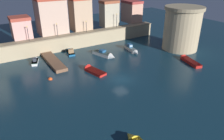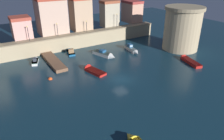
# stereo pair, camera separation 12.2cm
# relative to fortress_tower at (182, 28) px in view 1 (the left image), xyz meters

# --- Properties ---
(ground_plane) EXTENTS (119.01, 119.01, 0.00)m
(ground_plane) POSITION_rel_fortress_tower_xyz_m (-22.10, -6.24, -5.34)
(ground_plane) COLOR #112D3D
(quay_wall) EXTENTS (48.16, 2.68, 3.65)m
(quay_wall) POSITION_rel_fortress_tower_xyz_m (-22.10, 14.78, -3.50)
(quay_wall) COLOR tan
(quay_wall) RESTS_ON ground
(old_town_backdrop) EXTENTS (45.66, 6.12, 9.18)m
(old_town_backdrop) POSITION_rel_fortress_tower_xyz_m (-22.88, 18.35, 2.14)
(old_town_backdrop) COLOR #CEB688
(old_town_backdrop) RESTS_ON ground
(fortress_tower) EXTENTS (9.37, 9.37, 10.56)m
(fortress_tower) POSITION_rel_fortress_tower_xyz_m (0.00, 0.00, 0.00)
(fortress_tower) COLOR tan
(fortress_tower) RESTS_ON ground
(pier_dock) EXTENTS (2.42, 11.27, 0.70)m
(pier_dock) POSITION_rel_fortress_tower_xyz_m (-30.34, 7.96, -5.00)
(pier_dock) COLOR brown
(pier_dock) RESTS_ON ground
(quay_lamp_0) EXTENTS (0.32, 0.32, 3.44)m
(quay_lamp_0) POSITION_rel_fortress_tower_xyz_m (-33.38, 14.78, 0.59)
(quay_lamp_0) COLOR black
(quay_lamp_0) RESTS_ON quay_wall
(quay_lamp_1) EXTENTS (0.32, 0.32, 3.20)m
(quay_lamp_1) POSITION_rel_fortress_tower_xyz_m (-26.63, 14.78, 0.45)
(quay_lamp_1) COLOR black
(quay_lamp_1) RESTS_ON quay_wall
(quay_lamp_2) EXTENTS (0.32, 0.32, 2.92)m
(quay_lamp_2) POSITION_rel_fortress_tower_xyz_m (-18.92, 14.78, 0.29)
(quay_lamp_2) COLOR black
(quay_lamp_2) RESTS_ON quay_wall
(quay_lamp_3) EXTENTS (0.32, 0.32, 3.82)m
(quay_lamp_3) POSITION_rel_fortress_tower_xyz_m (-9.60, 14.78, 0.81)
(quay_lamp_3) COLOR black
(quay_lamp_3) RESTS_ON quay_wall
(moored_boat_0) EXTENTS (2.48, 4.45, 1.56)m
(moored_boat_0) POSITION_rel_fortress_tower_xyz_m (-33.59, 10.22, -4.94)
(moored_boat_0) COLOR white
(moored_boat_0) RESTS_ON ground
(moored_boat_1) EXTENTS (2.18, 6.42, 1.74)m
(moored_boat_1) POSITION_rel_fortress_tower_xyz_m (-11.53, 4.77, -4.81)
(moored_boat_1) COLOR silver
(moored_boat_1) RESTS_ON ground
(moored_boat_2) EXTENTS (3.25, 7.11, 1.45)m
(moored_boat_2) POSITION_rel_fortress_tower_xyz_m (-4.78, -6.91, -4.99)
(moored_boat_2) COLOR red
(moored_boat_2) RESTS_ON ground
(moored_boat_4) EXTENTS (3.16, 6.07, 1.75)m
(moored_boat_4) POSITION_rel_fortress_tower_xyz_m (-25.16, -0.07, -5.07)
(moored_boat_4) COLOR red
(moored_boat_4) RESTS_ON ground
(moored_boat_5) EXTENTS (3.49, 6.60, 1.72)m
(moored_boat_5) POSITION_rel_fortress_tower_xyz_m (-18.86, 5.37, -4.84)
(moored_boat_5) COLOR silver
(moored_boat_5) RESTS_ON ground
(moored_boat_6) EXTENTS (2.17, 4.55, 1.88)m
(moored_boat_6) POSITION_rel_fortress_tower_xyz_m (-25.05, 11.54, -4.95)
(moored_boat_6) COLOR #195689
(moored_boat_6) RESTS_ON ground
(mooring_buoy_0) EXTENTS (0.78, 0.78, 0.78)m
(mooring_buoy_0) POSITION_rel_fortress_tower_xyz_m (-33.24, 0.69, -5.34)
(mooring_buoy_0) COLOR #EA4C19
(mooring_buoy_0) RESTS_ON ground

